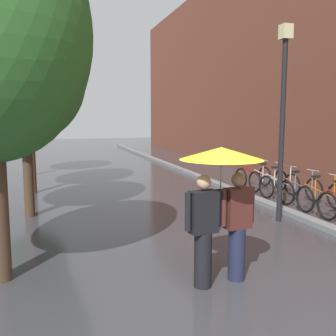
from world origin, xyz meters
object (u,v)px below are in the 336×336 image
object	(u,v)px
parked_bicycle_4	(268,180)
parked_bicycle_5	(253,176)
parked_bicycle_2	(300,190)
street_lamp_post	(283,110)
street_tree_3	(27,79)
parked_bicycle_3	(279,185)
street_tree_2	(27,63)
parked_bicycle_1	(321,197)
couple_under_umbrella	(221,190)
street_tree_1	(24,77)

from	to	relation	value
parked_bicycle_4	parked_bicycle_5	size ratio (longest dim) A/B	0.97
parked_bicycle_2	street_lamp_post	world-z (taller)	street_lamp_post
street_tree_3	street_lamp_post	world-z (taller)	street_tree_3
parked_bicycle_3	street_tree_2	bearing A→B (deg)	158.41
parked_bicycle_2	parked_bicycle_3	world-z (taller)	same
street_tree_3	parked_bicycle_1	xyz separation A→B (m)	(7.52, -8.82, -3.61)
couple_under_umbrella	street_lamp_post	size ratio (longest dim) A/B	0.45
street_tree_1	parked_bicycle_5	distance (m)	8.22
parked_bicycle_1	parked_bicycle_4	world-z (taller)	same
street_tree_1	parked_bicycle_3	world-z (taller)	street_tree_1
parked_bicycle_1	couple_under_umbrella	world-z (taller)	couple_under_umbrella
street_tree_3	parked_bicycle_1	world-z (taller)	street_tree_3
parked_bicycle_4	street_tree_1	bearing A→B (deg)	-171.71
parked_bicycle_3	couple_under_umbrella	distance (m)	6.89
parked_bicycle_3	parked_bicycle_2	bearing A→B (deg)	-87.28
street_tree_2	parked_bicycle_3	size ratio (longest dim) A/B	5.01
parked_bicycle_5	street_lamp_post	world-z (taller)	street_lamp_post
parked_bicycle_3	parked_bicycle_5	world-z (taller)	same
street_tree_1	parked_bicycle_2	size ratio (longest dim) A/B	4.36
parked_bicycle_5	couple_under_umbrella	size ratio (longest dim) A/B	0.57
street_tree_3	parked_bicycle_2	world-z (taller)	street_tree_3
parked_bicycle_1	street_tree_3	bearing A→B (deg)	130.47
couple_under_umbrella	street_lamp_post	bearing A→B (deg)	44.10
parked_bicycle_4	street_lamp_post	bearing A→B (deg)	-117.86
street_tree_3	street_tree_2	bearing A→B (deg)	-87.22
parked_bicycle_5	street_tree_2	bearing A→B (deg)	171.21
couple_under_umbrella	parked_bicycle_5	bearing A→B (deg)	56.90
parked_bicycle_1	parked_bicycle_3	xyz separation A→B (m)	(-0.01, 1.90, 0.00)
street_tree_2	parked_bicycle_5	bearing A→B (deg)	-8.79
parked_bicycle_3	street_lamp_post	xyz separation A→B (m)	(-1.62, -2.44, 2.25)
street_tree_3	couple_under_umbrella	size ratio (longest dim) A/B	2.65
couple_under_umbrella	street_lamp_post	xyz separation A→B (m)	(2.81, 2.73, 1.22)
street_tree_3	parked_bicycle_2	size ratio (longest dim) A/B	4.70
parked_bicycle_4	couple_under_umbrella	size ratio (longest dim) A/B	0.55
parked_bicycle_4	parked_bicycle_1	bearing A→B (deg)	-92.52
parked_bicycle_1	parked_bicycle_5	xyz separation A→B (m)	(0.07, 3.65, 0.00)
street_tree_1	parked_bicycle_4	distance (m)	8.10
street_tree_3	parked_bicycle_2	bearing A→B (deg)	-46.23
street_tree_1	couple_under_umbrella	distance (m)	6.07
street_tree_1	parked_bicycle_2	xyz separation A→B (m)	(7.35, -0.77, -3.04)
parked_bicycle_3	street_lamp_post	distance (m)	3.69
parked_bicycle_2	parked_bicycle_4	bearing A→B (deg)	87.35
street_tree_3	parked_bicycle_2	xyz separation A→B (m)	(7.56, -7.89, -3.61)
parked_bicycle_5	street_lamp_post	xyz separation A→B (m)	(-1.70, -4.19, 2.25)
street_tree_2	street_lamp_post	xyz separation A→B (m)	(5.69, -5.34, -1.49)
street_lamp_post	street_tree_3	bearing A→B (deg)	122.19
street_tree_2	street_tree_3	size ratio (longest dim) A/B	1.08
parked_bicycle_4	parked_bicycle_5	xyz separation A→B (m)	(-0.06, 0.88, 0.00)
parked_bicycle_2	street_tree_2	bearing A→B (deg)	152.28
street_tree_3	parked_bicycle_3	xyz separation A→B (m)	(7.51, -6.92, -3.61)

